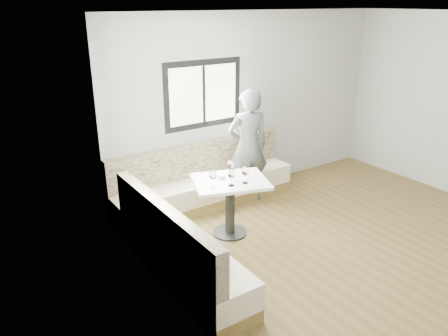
# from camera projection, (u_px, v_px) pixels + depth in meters

# --- Properties ---
(room) EXTENTS (5.01, 5.01, 2.81)m
(room) POSITION_uv_depth(u_px,v_px,m) (375.00, 142.00, 5.00)
(room) COLOR brown
(room) RESTS_ON ground
(banquette) EXTENTS (2.90, 2.80, 0.95)m
(banquette) POSITION_uv_depth(u_px,v_px,m) (195.00, 210.00, 5.79)
(banquette) COLOR olive
(banquette) RESTS_ON ground
(table) EXTENTS (1.13, 1.01, 0.77)m
(table) POSITION_uv_depth(u_px,v_px,m) (230.00, 194.00, 5.67)
(table) COLOR black
(table) RESTS_ON ground
(person) EXTENTS (0.73, 0.59, 1.75)m
(person) POSITION_uv_depth(u_px,v_px,m) (248.00, 146.00, 6.57)
(person) COLOR #484F4E
(person) RESTS_ON ground
(olive_ramekin) EXTENTS (0.10, 0.10, 0.04)m
(olive_ramekin) POSITION_uv_depth(u_px,v_px,m) (221.00, 176.00, 5.67)
(olive_ramekin) COLOR white
(olive_ramekin) RESTS_ON table
(wine_glass_a) EXTENTS (0.10, 0.10, 0.22)m
(wine_glass_a) POSITION_uv_depth(u_px,v_px,m) (213.00, 176.00, 5.33)
(wine_glass_a) COLOR white
(wine_glass_a) RESTS_ON table
(wine_glass_b) EXTENTS (0.10, 0.10, 0.22)m
(wine_glass_b) POSITION_uv_depth(u_px,v_px,m) (232.00, 174.00, 5.37)
(wine_glass_b) COLOR white
(wine_glass_b) RESTS_ON table
(wine_glass_c) EXTENTS (0.10, 0.10, 0.22)m
(wine_glass_c) POSITION_uv_depth(u_px,v_px,m) (245.00, 172.00, 5.45)
(wine_glass_c) COLOR white
(wine_glass_c) RESTS_ON table
(wine_glass_d) EXTENTS (0.10, 0.10, 0.22)m
(wine_glass_d) POSITION_uv_depth(u_px,v_px,m) (231.00, 165.00, 5.66)
(wine_glass_d) COLOR white
(wine_glass_d) RESTS_ON table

